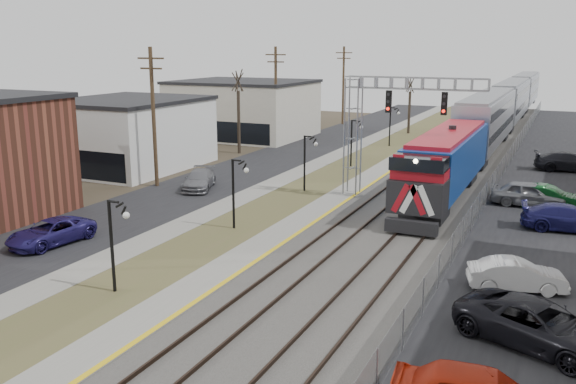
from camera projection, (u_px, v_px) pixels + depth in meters
The scene contains 23 objects.
street_west at pixel (257, 166), 52.36m from camera, with size 7.00×120.00×0.04m, color black.
sidewalk at pixel (305, 170), 50.51m from camera, with size 2.00×120.00×0.08m, color gray.
grass_median at pixel (339, 173), 49.29m from camera, with size 4.00×120.00×0.06m, color brown.
platform at pixel (374, 175), 48.04m from camera, with size 2.00×120.00×0.24m, color gray.
ballast_bed at pixel (438, 181), 46.01m from camera, with size 8.00×120.00×0.20m, color #595651.
platform_edge at pixel (385, 174), 47.66m from camera, with size 0.24×120.00×0.01m, color gold.
track_near at pixel (412, 176), 46.78m from camera, with size 1.58×120.00×0.15m.
track_far at pixel (459, 181), 45.35m from camera, with size 1.58×120.00×0.15m.
train at pixel (504, 109), 70.96m from camera, with size 3.00×85.85×5.33m.
signal_gantry at pixel (378, 116), 39.68m from camera, with size 9.00×1.07×8.15m.
lampposts at pixel (236, 193), 34.08m from camera, with size 0.14×62.14×4.00m.
utility_poles at pixel (154, 118), 43.59m from camera, with size 0.28×80.28×10.00m.
fence at pixel (497, 177), 44.13m from camera, with size 0.04×120.00×1.60m, color gray.
buildings_west at pixel (78, 141), 46.01m from camera, with size 14.00×67.00×7.00m.
bare_trees at pixel (265, 128), 55.66m from camera, with size 12.30×42.30×5.95m.
car_lot_b at pixel (517, 276), 25.49m from camera, with size 1.39×3.98×1.31m, color white.
car_lot_c at pixel (538, 326), 20.69m from camera, with size 2.57×5.58×1.55m, color black.
car_lot_d at pixel (568, 219), 33.75m from camera, with size 2.02×4.97×1.44m, color #181752.
car_lot_e at pixel (529, 195), 38.87m from camera, with size 1.89×4.71×1.60m, color slate.
car_lot_f at pixel (547, 197), 38.53m from camera, with size 1.50×4.32×1.42m, color #0D4419.
car_street_a at pixel (51, 233), 31.44m from camera, with size 2.13×4.62×1.28m, color navy.
car_street_b at pixel (199, 180), 43.66m from camera, with size 1.87×4.59×1.33m, color slate.
car_lot_g at pixel (569, 162), 49.83m from camera, with size 2.19×5.38×1.56m, color black.
Camera 1 is at (12.56, -10.54, 10.04)m, focal length 38.00 mm.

